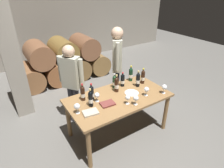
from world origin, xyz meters
The scene contains 25 objects.
ground_plane centered at (0.00, 0.00, 0.00)m, with size 14.00×14.00×0.00m, color #66635E.
cellar_back_wall centered at (0.00, 4.20, 1.40)m, with size 10.00×0.24×2.80m, color gray.
barrel_stack centered at (0.00, 2.60, 0.53)m, with size 2.49×0.90×1.15m.
stone_pillar centered at (-1.30, 1.60, 1.30)m, with size 0.32×0.32×2.60m, color gray.
dining_table centered at (0.00, 0.00, 0.67)m, with size 1.70×0.90×0.76m.
wine_bottle_0 centered at (0.65, 0.15, 0.89)m, with size 0.07×0.07×0.30m.
wine_bottle_1 centered at (0.53, 0.36, 0.89)m, with size 0.07×0.07×0.31m.
wine_bottle_2 centered at (0.27, 0.27, 0.88)m, with size 0.07×0.07×0.27m.
wine_bottle_3 centered at (0.12, 0.30, 0.88)m, with size 0.07×0.07×0.27m.
wine_bottle_4 centered at (-0.53, 0.23, 0.89)m, with size 0.07×0.07×0.29m.
wine_bottle_5 centered at (-0.41, 0.16, 0.89)m, with size 0.07×0.07×0.29m.
wine_bottle_6 centered at (0.50, 0.11, 0.89)m, with size 0.07×0.07×0.31m.
wine_bottle_7 centered at (0.07, 0.16, 0.90)m, with size 0.07×0.07×0.32m.
wine_bottle_8 centered at (-0.50, 0.02, 0.89)m, with size 0.07×0.07×0.30m.
wine_glass_0 centered at (0.41, -0.22, 0.87)m, with size 0.09×0.09×0.16m.
wine_glass_1 centered at (-0.36, 0.08, 0.87)m, with size 0.08×0.08×0.16m.
wine_glass_2 centered at (0.71, -0.33, 0.88)m, with size 0.09×0.09×0.16m.
wine_glass_3 centered at (0.09, -0.33, 0.87)m, with size 0.09×0.09×0.16m.
wine_glass_4 centered at (0.00, -0.24, 0.87)m, with size 0.08×0.08×0.15m.
wine_glass_5 centered at (-0.75, -0.04, 0.87)m, with size 0.09×0.09×0.16m.
tasting_notebook centered at (-0.60, -0.15, 0.77)m, with size 0.22×0.16×0.03m, color #B2A893.
leather_ledger centered at (-0.27, -0.09, 0.77)m, with size 0.22×0.16×0.03m, color brown.
serving_plate centered at (0.25, -0.03, 0.77)m, with size 0.24×0.24×0.01m, color white.
sommelier_presenting centered at (0.48, 0.75, 1.04)m, with size 0.32×0.43×1.72m.
taster_seated_left centered at (-0.52, 0.72, 0.92)m, with size 0.33×0.42×1.54m.
Camera 1 is at (-1.53, -2.14, 2.42)m, focal length 30.02 mm.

